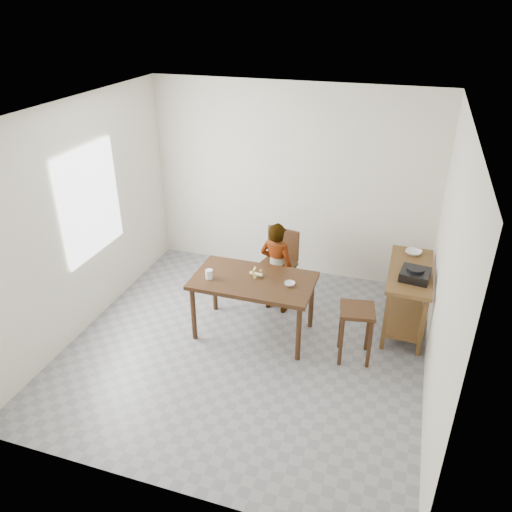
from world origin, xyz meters
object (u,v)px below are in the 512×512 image
(dining_table, at_px, (253,306))
(dining_chair, at_px, (276,266))
(stool, at_px, (355,333))
(child, at_px, (276,268))
(prep_counter, at_px, (406,298))

(dining_table, height_order, dining_chair, dining_chair)
(dining_table, distance_m, stool, 1.22)
(dining_chair, bearing_deg, stool, -26.31)
(child, distance_m, stool, 1.33)
(stool, bearing_deg, child, 148.29)
(prep_counter, bearing_deg, child, -175.88)
(prep_counter, xyz_separation_m, stool, (-0.50, -0.80, -0.07))
(prep_counter, distance_m, stool, 0.95)
(dining_table, bearing_deg, prep_counter, 22.15)
(dining_chair, bearing_deg, dining_table, -79.08)
(prep_counter, xyz_separation_m, dining_chair, (-1.69, 0.17, 0.07))
(child, relative_size, dining_chair, 1.31)
(prep_counter, distance_m, dining_chair, 1.70)
(child, bearing_deg, dining_table, 89.43)
(prep_counter, bearing_deg, dining_chair, 174.36)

